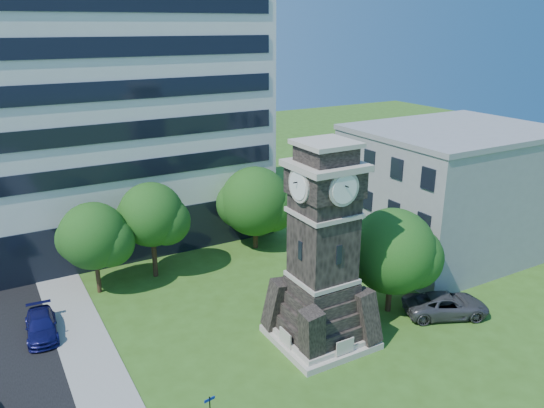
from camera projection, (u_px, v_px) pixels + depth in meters
ground at (295, 372)px, 29.06m from camera, size 160.00×160.00×0.00m
sidewalk at (98, 376)px, 28.69m from camera, size 3.00×70.00×0.06m
clock_tower at (322, 260)px, 30.41m from camera, size 5.40×5.40×12.22m
office_tall at (101, 73)px, 44.20m from camera, size 26.20×15.11×28.60m
office_low at (451, 191)px, 43.35m from camera, size 15.20×12.20×10.40m
car_street_north at (41, 326)px, 32.40m from camera, size 2.08×4.47×1.26m
car_east_lot at (446, 305)px, 34.56m from camera, size 6.02×4.55×1.52m
park_bench at (342, 350)px, 30.34m from camera, size 1.61×0.43×0.83m
tree_nw at (95, 238)px, 36.50m from camera, size 5.15×4.69×6.67m
tree_nc at (152, 217)px, 38.73m from camera, size 5.23×4.75×7.34m
tree_ne at (256, 203)px, 44.07m from camera, size 6.37×5.79×7.07m
tree_east at (393, 253)px, 34.08m from camera, size 6.14×5.58×7.11m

